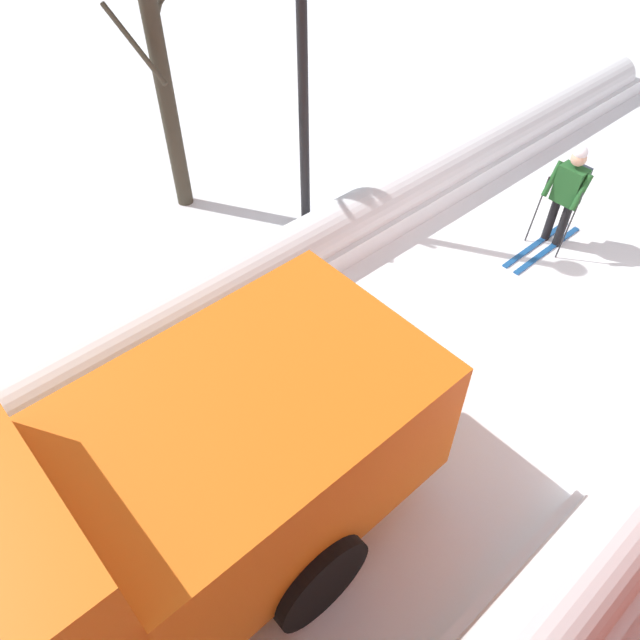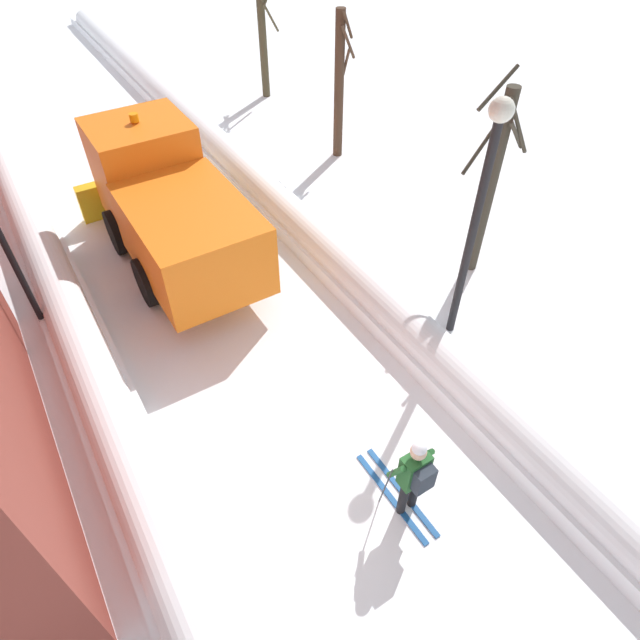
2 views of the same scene
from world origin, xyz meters
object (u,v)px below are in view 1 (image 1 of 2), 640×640
Objects in this scene: skier at (567,192)px; street_lamp at (302,37)px; bare_tree_near at (163,82)px; plow_truck at (135,524)px.

street_lamp reaches higher than skier.
bare_tree_near is at bearing 36.22° from street_lamp.
plow_truck is 3.31× the size of skier.
street_lamp reaches higher than bare_tree_near.
street_lamp is 2.44m from bare_tree_near.
street_lamp is at bearing -143.78° from bare_tree_near.
bare_tree_near is at bearing 38.05° from skier.
plow_truck reaches higher than skier.
plow_truck is at bearing 126.57° from street_lamp.
skier is 0.37× the size of street_lamp.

